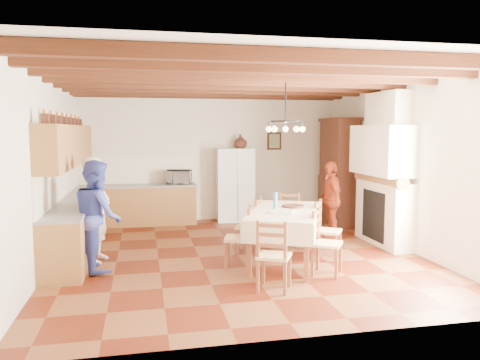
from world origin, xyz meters
The scene contains 31 objects.
floor centered at (0.00, 0.00, -0.01)m, with size 6.00×6.50×0.02m, color #51190B.
ceiling centered at (0.00, 0.00, 3.01)m, with size 6.00×6.50×0.02m, color white.
wall_back centered at (0.00, 3.26, 1.50)m, with size 6.00×0.02×3.00m, color beige.
wall_front centered at (0.00, -3.26, 1.50)m, with size 6.00×0.02×3.00m, color beige.
wall_left centered at (-3.01, 0.00, 1.50)m, with size 0.02×6.50×3.00m, color beige.
wall_right centered at (3.01, 0.00, 1.50)m, with size 0.02×6.50×3.00m, color beige.
ceiling_beams centered at (0.00, 0.00, 2.91)m, with size 6.00×6.30×0.16m, color #35150C, non-canonical shape.
lower_cabinets_left centered at (-2.70, 1.05, 0.43)m, with size 0.60×4.30×0.86m, color brown.
lower_cabinets_back centered at (-1.55, 2.95, 0.43)m, with size 2.30×0.60×0.86m, color brown.
countertop_left centered at (-2.70, 1.05, 0.88)m, with size 0.62×4.30×0.04m, color slate.
countertop_back centered at (-1.55, 2.95, 0.88)m, with size 2.34×0.62×0.04m, color slate.
backsplash_left centered at (-2.98, 1.05, 1.20)m, with size 0.03×4.30×0.60m, color white.
backsplash_back centered at (-1.55, 3.23, 1.20)m, with size 2.30×0.03×0.60m, color white.
upper_cabinets centered at (-2.83, 1.05, 1.85)m, with size 0.35×4.20×0.70m, color brown.
fireplace centered at (2.72, 0.20, 1.40)m, with size 0.56×1.60×2.80m, color beige, non-canonical shape.
wall_picture centered at (1.55, 3.23, 1.85)m, with size 0.34×0.03×0.42m, color black.
refrigerator centered at (0.55, 3.03, 0.85)m, with size 0.85×0.70×1.69m, color white.
hutch centered at (2.75, 2.16, 1.19)m, with size 0.55×1.31×2.38m, color #371A10, non-canonical shape.
dining_table centered at (0.63, -0.62, 0.77)m, with size 1.70×2.20×0.86m.
chandelier centered at (0.63, -0.62, 2.25)m, with size 0.47×0.47×0.03m, color black.
chair_left_near centered at (-0.14, -0.72, 0.48)m, with size 0.42×0.40×0.96m, color brown, non-canonical shape.
chair_left_far centered at (0.21, 0.10, 0.48)m, with size 0.42×0.40×0.96m, color brown, non-canonical shape.
chair_right_near centered at (1.06, -1.32, 0.48)m, with size 0.42×0.40×0.96m, color brown, non-canonical shape.
chair_right_far centered at (1.41, -0.51, 0.48)m, with size 0.42×0.40×0.96m, color brown, non-canonical shape.
chair_end_near centered at (0.12, -1.79, 0.48)m, with size 0.42×0.40×0.96m, color brown, non-canonical shape.
chair_end_far centered at (1.04, 0.53, 0.48)m, with size 0.42×0.40×0.96m, color brown, non-canonical shape.
person_man centered at (-2.29, 0.10, 0.85)m, with size 0.62×0.41×1.71m, color beige.
person_woman_blue centered at (-2.24, -0.39, 0.84)m, with size 0.82×0.64×1.68m, color #37429F.
person_woman_red centered at (2.03, 0.89, 0.75)m, with size 0.88×0.37×1.51m, color #AE3A1C.
microwave centered at (-0.76, 2.95, 1.06)m, with size 0.56×0.38×0.31m, color silver.
fridge_vase centered at (0.68, 3.03, 1.85)m, with size 0.31×0.31×0.32m, color #371A10.
Camera 1 is at (-1.55, -7.61, 2.12)m, focal length 35.00 mm.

